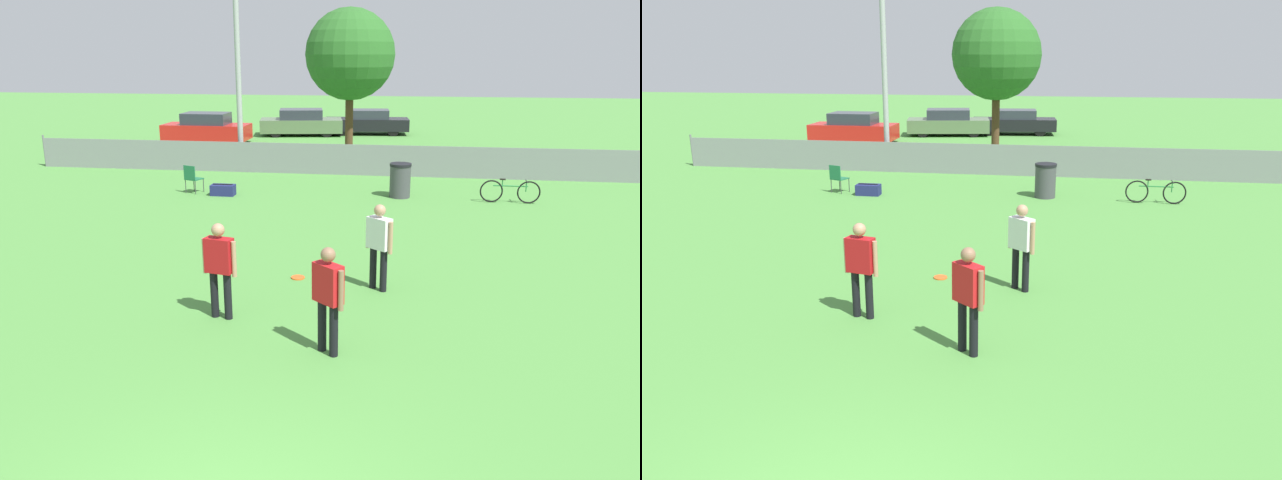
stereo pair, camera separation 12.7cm
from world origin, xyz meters
TOP-DOWN VIEW (x-y plane):
  - fence_backline at (0.00, 18.00)m, footprint 24.84×0.07m
  - light_pole at (-4.76, 18.50)m, footprint 0.90×0.36m
  - tree_near_pole at (-1.01, 21.41)m, footprint 3.55×3.55m
  - player_defender_red at (-1.43, 5.19)m, footprint 0.60×0.31m
  - player_receiver_white at (1.06, 6.86)m, footprint 0.51×0.45m
  - player_thrower_red at (0.48, 4.19)m, footprint 0.49×0.46m
  - frisbee_disc at (-0.53, 7.23)m, footprint 0.27×0.27m
  - folding_chair_sideline at (-5.17, 14.30)m, footprint 0.57×0.57m
  - bicycle_sideline at (4.46, 14.39)m, footprint 1.72×0.44m
  - trash_bin at (1.25, 14.68)m, footprint 0.66×0.66m
  - gear_bag_sideline at (-4.15, 14.14)m, footprint 0.73×0.40m
  - parked_car_red at (-8.29, 25.14)m, footprint 4.11×1.70m
  - parked_car_olive at (-4.29, 28.69)m, footprint 4.52×2.53m
  - parked_car_dark at (-0.90, 29.67)m, footprint 4.55×2.08m

SIDE VIEW (x-z plane):
  - frisbee_disc at x=-0.53m, z-range 0.00..0.03m
  - gear_bag_sideline at x=-4.15m, z-range -0.01..0.34m
  - bicycle_sideline at x=4.46m, z-range -0.01..0.70m
  - folding_chair_sideline at x=-5.17m, z-range 0.07..0.95m
  - trash_bin at x=1.25m, z-range 0.00..1.04m
  - fence_backline at x=0.00m, z-range -0.05..1.16m
  - parked_car_dark at x=-0.90m, z-range 0.00..1.30m
  - parked_car_olive at x=-4.29m, z-range -0.02..1.34m
  - parked_car_red at x=-8.29m, z-range -0.03..1.42m
  - player_defender_red at x=-1.43m, z-range 0.13..1.76m
  - player_receiver_white at x=1.06m, z-range 0.13..1.76m
  - player_thrower_red at x=0.48m, z-range 0.13..1.76m
  - tree_near_pole at x=-1.01m, z-range 1.17..7.10m
  - light_pole at x=-4.76m, z-range 0.76..9.42m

